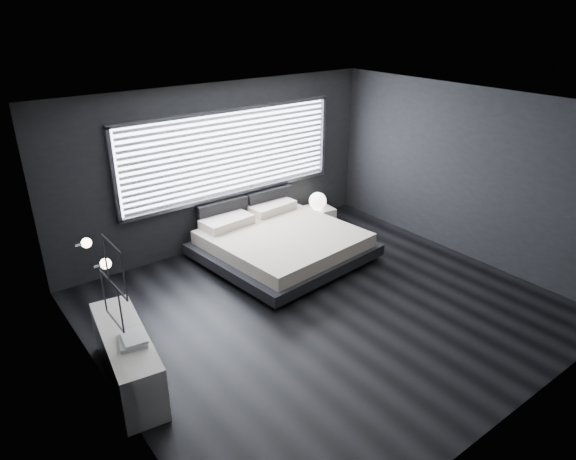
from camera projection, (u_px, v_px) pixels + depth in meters
room at (327, 216)px, 6.71m from camera, size 6.04×6.00×2.80m
window at (232, 154)px, 8.70m from camera, size 4.14×0.09×1.52m
headboard at (247, 208)px, 9.21m from camera, size 1.96×0.16×0.52m
sconce_near at (105, 264)px, 5.08m from camera, size 0.18×0.11×0.11m
sconce_far at (86, 243)px, 5.51m from camera, size 0.18×0.11×0.11m
wall_art_upper at (114, 267)px, 4.49m from camera, size 0.01×0.48×0.48m
wall_art_lower at (112, 301)px, 4.86m from camera, size 0.01×0.48×0.48m
bed at (281, 242)px, 8.56m from camera, size 2.67×2.57×0.63m
nightstand at (316, 217)px, 9.87m from camera, size 0.65×0.56×0.36m
orb_lamp at (318, 201)px, 9.70m from camera, size 0.33×0.33×0.33m
dresser at (128, 358)px, 5.74m from camera, size 0.69×1.69×0.66m
book_stack at (133, 339)px, 5.46m from camera, size 0.36×0.43×0.08m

